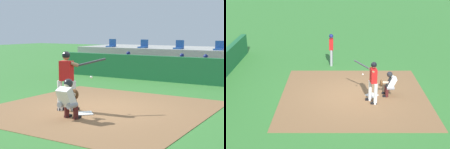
% 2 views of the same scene
% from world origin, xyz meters
% --- Properties ---
extents(ground_plane, '(80.00, 80.00, 0.00)m').
position_xyz_m(ground_plane, '(0.00, 0.00, 0.00)').
color(ground_plane, '#387A33').
extents(dirt_infield, '(6.40, 6.40, 0.01)m').
position_xyz_m(dirt_infield, '(0.00, 0.00, 0.01)').
color(dirt_infield, olive).
rests_on(dirt_infield, ground).
extents(home_plate, '(0.62, 0.62, 0.02)m').
position_xyz_m(home_plate, '(0.00, -0.80, 0.02)').
color(home_plate, white).
rests_on(home_plate, dirt_infield).
extents(batter_at_plate, '(1.20, 0.94, 1.80)m').
position_xyz_m(batter_at_plate, '(-0.68, -0.74, 1.04)').
color(batter_at_plate, silver).
rests_on(batter_at_plate, ground).
extents(catcher_crouched, '(0.49, 1.53, 1.13)m').
position_xyz_m(catcher_crouched, '(-0.00, -1.53, 0.61)').
color(catcher_crouched, gray).
rests_on(catcher_crouched, ground).
extents(dugout_wall, '(13.00, 0.30, 1.20)m').
position_xyz_m(dugout_wall, '(0.00, 6.50, 0.60)').
color(dugout_wall, '#1E6638').
rests_on(dugout_wall, ground).
extents(dugout_bench, '(11.80, 0.44, 0.45)m').
position_xyz_m(dugout_bench, '(0.00, 7.50, 0.23)').
color(dugout_bench, olive).
rests_on(dugout_bench, ground).
extents(dugout_player_0, '(0.49, 0.70, 1.30)m').
position_xyz_m(dugout_player_0, '(-3.18, 7.34, 0.67)').
color(dugout_player_0, '#939399').
rests_on(dugout_player_0, ground).
extents(dugout_player_1, '(0.49, 0.70, 1.30)m').
position_xyz_m(dugout_player_1, '(-0.18, 7.34, 0.67)').
color(dugout_player_1, '#939399').
rests_on(dugout_player_1, ground).
extents(dugout_player_2, '(0.49, 0.70, 1.30)m').
position_xyz_m(dugout_player_2, '(0.99, 7.34, 0.67)').
color(dugout_player_2, '#939399').
rests_on(dugout_player_2, ground).
extents(stands_platform, '(15.00, 4.40, 1.40)m').
position_xyz_m(stands_platform, '(0.00, 10.90, 0.70)').
color(stands_platform, '#9E9E99').
rests_on(stands_platform, ground).
extents(stadium_seat_0, '(0.46, 0.46, 0.48)m').
position_xyz_m(stadium_seat_0, '(-5.42, 9.38, 1.53)').
color(stadium_seat_0, '#1E478C').
rests_on(stadium_seat_0, stands_platform).
extents(stadium_seat_1, '(0.46, 0.46, 0.48)m').
position_xyz_m(stadium_seat_1, '(-3.25, 9.38, 1.53)').
color(stadium_seat_1, '#1E478C').
rests_on(stadium_seat_1, stands_platform).
extents(stadium_seat_2, '(0.46, 0.46, 0.48)m').
position_xyz_m(stadium_seat_2, '(-1.08, 9.38, 1.53)').
color(stadium_seat_2, '#1E478C').
rests_on(stadium_seat_2, stands_platform).
extents(stadium_seat_3, '(0.46, 0.46, 0.48)m').
position_xyz_m(stadium_seat_3, '(1.08, 9.38, 1.53)').
color(stadium_seat_3, '#1E478C').
rests_on(stadium_seat_3, stands_platform).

